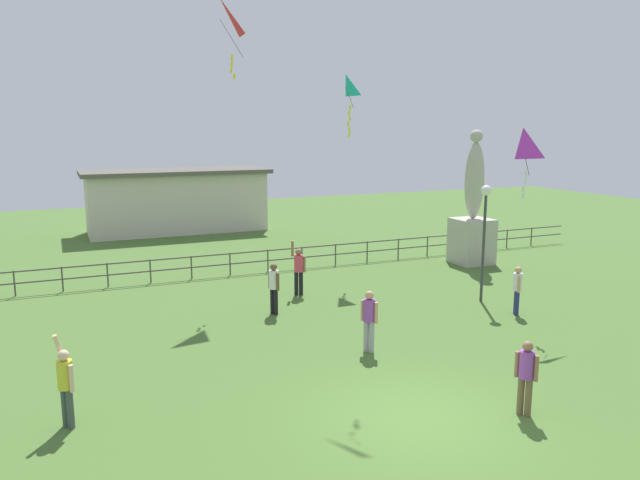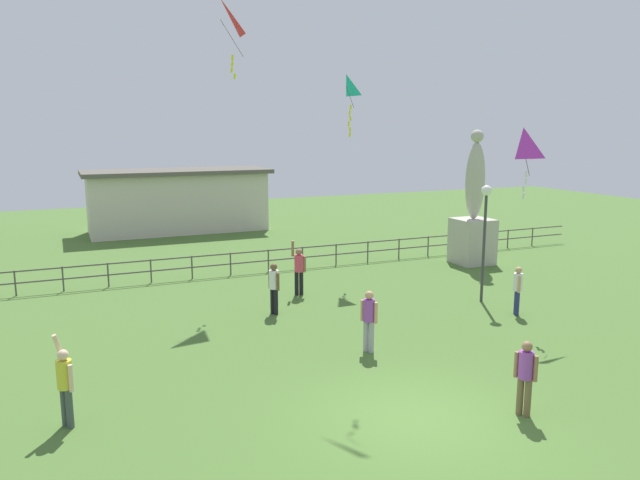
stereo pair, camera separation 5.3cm
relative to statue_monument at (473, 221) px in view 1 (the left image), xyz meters
The scene contains 14 objects.
ground_plane 15.90m from the statue_monument, 131.49° to the right, with size 80.00×80.00×0.00m, color #476B2D.
statue_monument is the anchor object (origin of this frame).
lamppost 6.40m from the statue_monument, 124.37° to the right, with size 0.36×0.36×4.12m.
person_0 12.45m from the statue_monument, 140.20° to the right, with size 0.32×0.45×1.72m.
person_1 15.09m from the statue_monument, 123.36° to the right, with size 0.31×0.44×1.65m.
person_2 7.82m from the statue_monument, 116.79° to the right, with size 0.30×0.44×1.61m.
person_3 9.40m from the statue_monument, 168.67° to the right, with size 0.52×0.37×2.04m.
person_4 19.54m from the statue_monument, 151.74° to the right, with size 0.36×0.52×1.95m.
person_5 11.42m from the statue_monument, 161.15° to the right, with size 0.32×0.49×1.71m.
kite_1 8.80m from the statue_monument, 118.15° to the right, with size 0.89×0.57×2.17m.
kite_2 13.68m from the statue_monument, behind, with size 1.26×0.81×2.73m.
kite_4 8.26m from the statue_monument, behind, with size 0.66×0.85×2.48m.
waterfront_railing 11.04m from the statue_monument, 168.51° to the left, with size 36.01×0.06×0.95m.
pavilion_building 17.67m from the statue_monument, 126.62° to the left, with size 10.67×4.21×3.67m.
Camera 1 is at (-6.65, -10.01, 6.02)m, focal length 33.91 mm.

